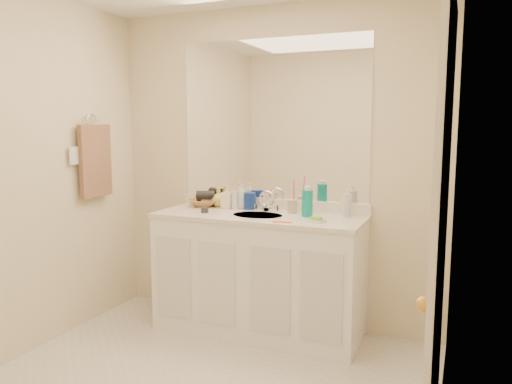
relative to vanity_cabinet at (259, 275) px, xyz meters
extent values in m
cube|color=beige|center=(0.00, 0.28, 0.77)|extent=(2.60, 0.02, 2.40)
cube|color=beige|center=(-1.30, -1.02, 0.77)|extent=(0.02, 2.60, 2.40)
cube|color=beige|center=(1.30, -1.02, 0.77)|extent=(0.02, 2.60, 2.40)
cube|color=white|center=(0.00, 0.00, 0.00)|extent=(1.50, 0.55, 0.85)
cube|color=white|center=(0.00, 0.00, 0.44)|extent=(1.52, 0.57, 0.03)
cube|color=white|center=(0.00, 0.26, 0.50)|extent=(1.52, 0.03, 0.08)
cylinder|color=beige|center=(0.00, -0.02, 0.44)|extent=(0.37, 0.37, 0.02)
cylinder|color=silver|center=(0.00, 0.16, 0.51)|extent=(0.02, 0.02, 0.11)
cube|color=white|center=(0.00, 0.27, 1.14)|extent=(1.48, 0.01, 1.20)
cylinder|color=navy|center=(-0.15, 0.19, 0.52)|extent=(0.12, 0.12, 0.13)
cylinder|color=#CAA78E|center=(0.21, 0.15, 0.50)|extent=(0.09, 0.09, 0.10)
cylinder|color=#FF4383|center=(0.22, 0.15, 0.60)|extent=(0.02, 0.04, 0.20)
cylinder|color=#0B8D80|center=(0.34, 0.07, 0.55)|extent=(0.10, 0.10, 0.19)
cylinder|color=silver|center=(0.61, 0.16, 0.53)|extent=(0.07, 0.07, 0.16)
cube|color=white|center=(0.46, -0.11, 0.46)|extent=(0.13, 0.12, 0.01)
cube|color=#7EDE36|center=(0.46, -0.11, 0.48)|extent=(0.08, 0.07, 0.03)
cube|color=#EF5519|center=(0.26, -0.21, 0.46)|extent=(0.13, 0.04, 0.01)
cylinder|color=#292A2F|center=(-0.40, -0.08, 0.47)|extent=(0.07, 0.07, 0.04)
cylinder|color=silver|center=(-0.25, 0.13, 0.53)|extent=(0.06, 0.06, 0.14)
imported|color=white|center=(-0.22, 0.20, 0.55)|extent=(0.09, 0.09, 0.19)
imported|color=#F8E6CA|center=(-0.33, 0.16, 0.55)|extent=(0.09, 0.09, 0.18)
imported|color=#DCCD55|center=(-0.43, 0.21, 0.53)|extent=(0.15, 0.15, 0.15)
imported|color=olive|center=(-0.55, 0.17, 0.48)|extent=(0.30, 0.30, 0.06)
cylinder|color=black|center=(-0.53, 0.17, 0.54)|extent=(0.16, 0.12, 0.07)
torus|color=silver|center=(-1.27, -0.25, 1.12)|extent=(0.01, 0.11, 0.11)
cube|color=brown|center=(-1.25, -0.25, 0.82)|extent=(0.04, 0.32, 0.55)
cube|color=white|center=(-1.27, -0.45, 0.88)|extent=(0.01, 0.08, 0.13)
cube|color=white|center=(1.29, -1.32, 0.57)|extent=(0.02, 0.82, 2.00)
camera|label=1|loc=(1.37, -3.27, 1.10)|focal=35.00mm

